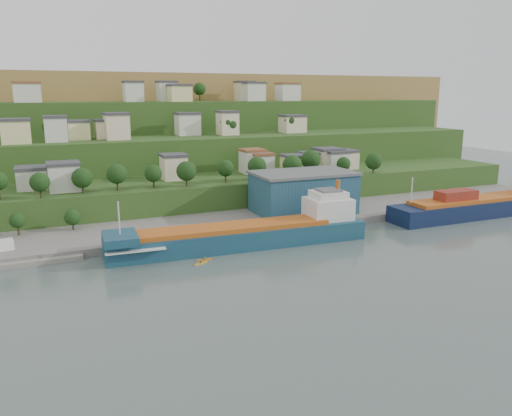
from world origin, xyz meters
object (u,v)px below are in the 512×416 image
cargo_ship_near (248,235)px  warehouse (303,192)px  cargo_ship_far (487,206)px  kayak_orange (204,259)px

cargo_ship_near → warehouse: size_ratio=2.16×
cargo_ship_far → kayak_orange: size_ratio=18.74×
cargo_ship_far → kayak_orange: 98.32m
cargo_ship_near → cargo_ship_far: 84.08m
cargo_ship_near → cargo_ship_far: size_ratio=1.02×
cargo_ship_far → warehouse: size_ratio=2.11×
cargo_ship_near → cargo_ship_far: cargo_ship_far is taller
cargo_ship_far → kayak_orange: (-98.04, -7.03, -2.58)m
warehouse → kayak_orange: bearing=-145.5°
kayak_orange → warehouse: bearing=33.5°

